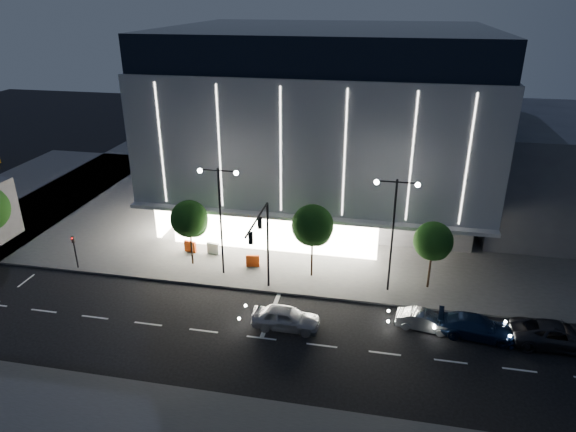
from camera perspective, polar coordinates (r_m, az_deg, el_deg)
The scene contains 18 objects.
ground at distance 36.31m, azimuth -5.51°, elevation -11.58°, with size 160.00×160.00×0.00m, color black.
sidewalk_museum at distance 56.44m, azimuth 6.29°, elevation 1.79°, with size 70.00×40.00×0.15m, color #474747.
museum at distance 52.30m, azimuth 4.32°, elevation 10.69°, with size 30.00×25.80×18.00m.
annex_building at distance 57.21m, azimuth 28.01°, elevation 4.66°, with size 16.00×20.00×10.00m, color #4C4C51.
traffic_mast at distance 36.30m, azimuth -2.82°, elevation -2.29°, with size 0.33×5.89×7.07m.
street_lamp_west at distance 39.32m, azimuth -7.58°, elevation 1.10°, with size 3.16×0.36×9.00m.
street_lamp_east at distance 37.41m, azimuth 11.67°, elevation -0.40°, with size 3.16×0.36×9.00m.
ped_signal_far at distance 44.92m, azimuth -22.62°, elevation -3.36°, with size 0.22×0.24×3.00m.
tree_left at distance 41.94m, azimuth -10.86°, elevation -0.52°, with size 3.02×3.02×5.72m.
tree_mid at distance 39.33m, azimuth 2.78°, elevation -1.29°, with size 3.25×3.25×6.15m.
tree_right at distance 39.38m, azimuth 15.84°, elevation -2.91°, with size 2.91×2.91×5.51m.
car_lead at distance 35.12m, azimuth -0.24°, elevation -11.24°, with size 1.87×4.64×1.58m, color #A9ABB1.
car_second at distance 36.30m, azimuth 14.94°, elevation -11.17°, with size 1.33×3.81×1.26m, color #AAAEB2.
car_third at distance 36.54m, azimuth 20.27°, elevation -11.49°, with size 2.03×5.00×1.45m, color #122446.
car_fourth at distance 37.74m, azimuth 27.73°, elevation -11.62°, with size 2.59×5.62×1.56m, color #28282D.
barrier_a at distance 45.34m, azimuth -10.81°, elevation -3.34°, with size 1.10×0.25×1.00m, color #EB410D.
barrier_b at distance 44.69m, azimuth -8.31°, elevation -3.58°, with size 1.10×0.25×1.00m, color white.
barrier_c at distance 42.33m, azimuth -3.93°, elevation -4.99°, with size 1.10×0.25×1.00m, color #F7470D.
Camera 1 is at (9.14, -28.34, 20.78)m, focal length 32.00 mm.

